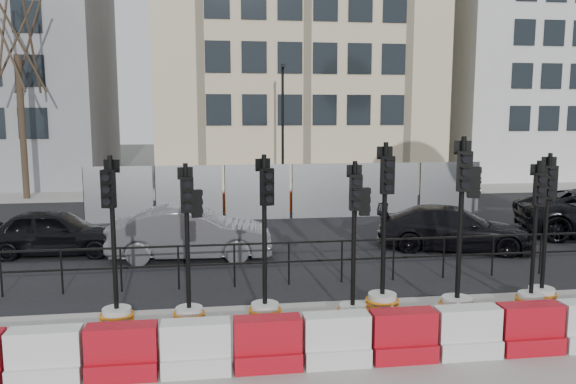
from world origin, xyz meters
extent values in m
plane|color=#51514C|center=(0.00, 0.00, 0.00)|extent=(120.00, 120.00, 0.00)
cube|color=gray|center=(0.00, -3.00, 0.01)|extent=(40.00, 6.00, 0.02)
cube|color=black|center=(0.00, 7.00, 0.01)|extent=(40.00, 14.00, 0.03)
cube|color=gray|center=(0.00, 16.00, 0.01)|extent=(40.00, 4.00, 0.02)
cube|color=beige|center=(2.00, 22.00, 9.00)|extent=(15.00, 10.00, 18.00)
cube|color=silver|center=(17.00, 22.00, 8.00)|extent=(12.00, 9.00, 16.00)
cylinder|color=black|center=(-7.20, 1.20, 0.50)|extent=(0.04, 0.04, 1.00)
cylinder|color=black|center=(-6.00, 1.20, 0.50)|extent=(0.04, 0.04, 1.00)
cylinder|color=black|center=(-4.80, 1.20, 0.50)|extent=(0.04, 0.04, 1.00)
cylinder|color=black|center=(-3.60, 1.20, 0.50)|extent=(0.04, 0.04, 1.00)
cylinder|color=black|center=(-2.40, 1.20, 0.50)|extent=(0.04, 0.04, 1.00)
cylinder|color=black|center=(-1.20, 1.20, 0.50)|extent=(0.04, 0.04, 1.00)
cylinder|color=black|center=(0.00, 1.20, 0.50)|extent=(0.04, 0.04, 1.00)
cylinder|color=black|center=(1.20, 1.20, 0.50)|extent=(0.04, 0.04, 1.00)
cylinder|color=black|center=(2.40, 1.20, 0.50)|extent=(0.04, 0.04, 1.00)
cylinder|color=black|center=(3.60, 1.20, 0.50)|extent=(0.04, 0.04, 1.00)
cylinder|color=black|center=(4.80, 1.20, 0.50)|extent=(0.04, 0.04, 1.00)
cube|color=black|center=(0.00, 1.20, 0.98)|extent=(18.00, 0.04, 0.04)
cube|color=black|center=(0.00, 1.20, 0.55)|extent=(18.00, 0.04, 0.04)
cube|color=gray|center=(-6.00, 9.00, 1.00)|extent=(2.30, 0.05, 2.00)
cylinder|color=black|center=(-7.15, 9.00, 1.00)|extent=(0.05, 0.05, 2.00)
cube|color=gray|center=(-3.60, 9.00, 1.00)|extent=(2.30, 0.05, 2.00)
cylinder|color=black|center=(-4.75, 9.00, 1.00)|extent=(0.05, 0.05, 2.00)
cube|color=gray|center=(-1.20, 9.00, 1.00)|extent=(2.30, 0.05, 2.00)
cylinder|color=black|center=(-2.35, 9.00, 1.00)|extent=(0.05, 0.05, 2.00)
cube|color=gray|center=(1.20, 9.00, 1.00)|extent=(2.30, 0.05, 2.00)
cylinder|color=black|center=(0.05, 9.00, 1.00)|extent=(0.05, 0.05, 2.00)
cube|color=gray|center=(3.60, 9.00, 1.00)|extent=(2.30, 0.05, 2.00)
cylinder|color=black|center=(2.45, 9.00, 1.00)|extent=(0.05, 0.05, 2.00)
cube|color=gray|center=(6.00, 9.00, 1.00)|extent=(2.30, 0.05, 2.00)
cylinder|color=black|center=(4.85, 9.00, 1.00)|extent=(0.05, 0.05, 2.00)
cube|color=#E14A0F|center=(-4.00, 10.50, 0.40)|extent=(1.00, 0.40, 0.80)
cube|color=#E14A0F|center=(-2.00, 10.50, 0.40)|extent=(1.00, 0.40, 0.80)
cube|color=#E14A0F|center=(0.00, 10.50, 0.40)|extent=(1.00, 0.40, 0.80)
cube|color=#E14A0F|center=(2.00, 10.50, 0.40)|extent=(1.00, 0.40, 0.80)
cube|color=#E14A0F|center=(4.00, 10.50, 0.40)|extent=(1.00, 0.40, 0.80)
cylinder|color=black|center=(0.50, 15.00, 3.00)|extent=(0.12, 0.12, 6.00)
cube|color=black|center=(0.50, 14.75, 5.90)|extent=(0.12, 0.50, 0.12)
cylinder|color=#473828|center=(-11.00, 15.50, 3.15)|extent=(0.28, 0.28, 6.30)
cube|color=white|center=(-5.25, -2.80, 0.15)|extent=(1.00, 0.50, 0.30)
cube|color=white|center=(-5.25, -2.80, 0.55)|extent=(1.00, 0.35, 0.50)
cube|color=red|center=(-4.20, -2.80, 0.15)|extent=(1.00, 0.50, 0.30)
cube|color=red|center=(-4.20, -2.80, 0.55)|extent=(1.00, 0.35, 0.50)
cube|color=white|center=(-3.15, -2.80, 0.15)|extent=(1.00, 0.50, 0.30)
cube|color=white|center=(-3.15, -2.80, 0.55)|extent=(1.00, 0.35, 0.50)
cube|color=red|center=(-2.10, -2.80, 0.15)|extent=(1.00, 0.50, 0.30)
cube|color=red|center=(-2.10, -2.80, 0.55)|extent=(1.00, 0.35, 0.50)
cube|color=white|center=(-1.05, -2.80, 0.15)|extent=(1.00, 0.50, 0.30)
cube|color=white|center=(-1.05, -2.80, 0.55)|extent=(1.00, 0.35, 0.50)
cube|color=red|center=(0.00, -2.80, 0.15)|extent=(1.00, 0.50, 0.30)
cube|color=red|center=(0.00, -2.80, 0.55)|extent=(1.00, 0.35, 0.50)
cube|color=white|center=(1.05, -2.80, 0.15)|extent=(1.00, 0.50, 0.30)
cube|color=white|center=(1.05, -2.80, 0.55)|extent=(1.00, 0.35, 0.50)
cube|color=red|center=(2.10, -2.80, 0.15)|extent=(1.00, 0.50, 0.30)
cube|color=red|center=(2.10, -2.80, 0.55)|extent=(1.00, 0.35, 0.50)
cylinder|color=silver|center=(-4.58, -0.84, 0.19)|extent=(0.51, 0.51, 0.37)
torus|color=orange|center=(-4.58, -0.84, 0.11)|extent=(0.61, 0.61, 0.05)
torus|color=orange|center=(-4.58, -0.84, 0.19)|extent=(0.61, 0.61, 0.05)
torus|color=orange|center=(-4.58, -0.84, 0.26)|extent=(0.61, 0.61, 0.05)
cylinder|color=black|center=(-4.58, -0.84, 1.68)|extent=(0.08, 0.08, 2.81)
cube|color=black|center=(-4.61, -0.94, 2.53)|extent=(0.25, 0.19, 0.65)
cylinder|color=black|center=(-4.63, -1.02, 2.32)|extent=(0.15, 0.08, 0.14)
cylinder|color=black|center=(-4.63, -1.02, 2.53)|extent=(0.15, 0.08, 0.14)
cylinder|color=black|center=(-4.63, -1.02, 2.73)|extent=(0.15, 0.08, 0.14)
cube|color=black|center=(-4.57, -0.78, 2.90)|extent=(0.28, 0.10, 0.22)
cylinder|color=silver|center=(-3.31, -0.92, 0.18)|extent=(0.48, 0.48, 0.36)
torus|color=orange|center=(-3.31, -0.92, 0.11)|extent=(0.58, 0.58, 0.04)
torus|color=orange|center=(-3.31, -0.92, 0.18)|extent=(0.58, 0.58, 0.04)
torus|color=orange|center=(-3.31, -0.92, 0.25)|extent=(0.58, 0.58, 0.04)
cylinder|color=black|center=(-3.31, -0.92, 1.61)|extent=(0.08, 0.08, 2.68)
cube|color=black|center=(-3.29, -1.03, 2.41)|extent=(0.23, 0.16, 0.62)
cylinder|color=black|center=(-3.28, -1.10, 2.21)|extent=(0.14, 0.07, 0.13)
cylinder|color=black|center=(-3.28, -1.10, 2.41)|extent=(0.14, 0.07, 0.13)
cylinder|color=black|center=(-3.28, -1.10, 2.61)|extent=(0.14, 0.07, 0.13)
cube|color=black|center=(-3.32, -0.87, 2.77)|extent=(0.27, 0.07, 0.21)
cube|color=black|center=(-3.14, -0.89, 2.23)|extent=(0.20, 0.15, 0.49)
cylinder|color=silver|center=(-1.95, -0.95, 0.19)|extent=(0.50, 0.50, 0.37)
torus|color=orange|center=(-1.95, -0.95, 0.11)|extent=(0.61, 0.61, 0.05)
torus|color=orange|center=(-1.95, -0.95, 0.19)|extent=(0.61, 0.61, 0.05)
torus|color=orange|center=(-1.95, -0.95, 0.26)|extent=(0.61, 0.61, 0.05)
cylinder|color=black|center=(-1.95, -0.95, 1.68)|extent=(0.08, 0.08, 2.80)
cube|color=black|center=(-1.91, -1.06, 2.52)|extent=(0.26, 0.20, 0.65)
cylinder|color=black|center=(-1.89, -1.13, 2.32)|extent=(0.15, 0.09, 0.14)
cylinder|color=black|center=(-1.89, -1.13, 2.52)|extent=(0.15, 0.09, 0.14)
cylinder|color=black|center=(-1.89, -1.13, 2.73)|extent=(0.15, 0.09, 0.14)
cube|color=black|center=(-1.97, -0.90, 2.90)|extent=(0.27, 0.12, 0.22)
cylinder|color=silver|center=(-0.38, -1.21, 0.18)|extent=(0.49, 0.49, 0.36)
torus|color=orange|center=(-0.38, -1.21, 0.11)|extent=(0.59, 0.59, 0.05)
torus|color=orange|center=(-0.38, -1.21, 0.18)|extent=(0.59, 0.59, 0.05)
torus|color=orange|center=(-0.38, -1.21, 0.25)|extent=(0.59, 0.59, 0.05)
cylinder|color=black|center=(-0.38, -1.21, 1.62)|extent=(0.08, 0.08, 2.70)
cube|color=black|center=(-0.38, -1.32, 2.43)|extent=(0.22, 0.14, 0.63)
cylinder|color=black|center=(-0.39, -1.39, 2.23)|extent=(0.14, 0.05, 0.14)
cylinder|color=black|center=(-0.39, -1.39, 2.43)|extent=(0.14, 0.05, 0.14)
cylinder|color=black|center=(-0.39, -1.39, 2.63)|extent=(0.14, 0.05, 0.14)
cube|color=black|center=(-0.38, -1.16, 2.79)|extent=(0.27, 0.04, 0.22)
cube|color=black|center=(-0.20, -1.22, 2.25)|extent=(0.19, 0.13, 0.50)
cylinder|color=silver|center=(0.31, -0.78, 0.20)|extent=(0.54, 0.54, 0.40)
torus|color=orange|center=(0.31, -0.78, 0.12)|extent=(0.64, 0.64, 0.05)
torus|color=orange|center=(0.31, -0.78, 0.20)|extent=(0.64, 0.64, 0.05)
torus|color=orange|center=(0.31, -0.78, 0.28)|extent=(0.64, 0.64, 0.05)
cylinder|color=black|center=(0.31, -0.78, 1.79)|extent=(0.09, 0.09, 2.98)
cube|color=black|center=(0.32, -0.90, 2.68)|extent=(0.24, 0.15, 0.69)
cylinder|color=black|center=(0.32, -0.98, 2.46)|extent=(0.15, 0.05, 0.15)
cylinder|color=black|center=(0.32, -0.98, 2.68)|extent=(0.15, 0.05, 0.15)
cylinder|color=black|center=(0.32, -0.98, 2.90)|extent=(0.15, 0.05, 0.15)
cube|color=black|center=(0.31, -0.72, 3.08)|extent=(0.30, 0.04, 0.24)
cylinder|color=silver|center=(1.61, -1.24, 0.21)|extent=(0.56, 0.56, 0.41)
torus|color=orange|center=(1.61, -1.24, 0.12)|extent=(0.67, 0.67, 0.05)
torus|color=orange|center=(1.61, -1.24, 0.21)|extent=(0.67, 0.67, 0.05)
torus|color=orange|center=(1.61, -1.24, 0.29)|extent=(0.67, 0.67, 0.05)
cylinder|color=black|center=(1.61, -1.24, 1.85)|extent=(0.09, 0.09, 3.08)
cube|color=black|center=(1.58, -1.36, 2.78)|extent=(0.27, 0.19, 0.72)
cylinder|color=black|center=(1.57, -1.44, 2.55)|extent=(0.16, 0.08, 0.15)
cylinder|color=black|center=(1.57, -1.44, 2.78)|extent=(0.16, 0.08, 0.15)
cylinder|color=black|center=(1.57, -1.44, 3.00)|extent=(0.16, 0.08, 0.15)
cube|color=black|center=(1.62, -1.18, 3.19)|extent=(0.31, 0.09, 0.25)
cube|color=black|center=(1.81, -1.28, 2.57)|extent=(0.23, 0.17, 0.57)
cylinder|color=silver|center=(3.21, -1.03, 0.18)|extent=(0.48, 0.48, 0.35)
torus|color=orange|center=(3.21, -1.03, 0.11)|extent=(0.58, 0.58, 0.04)
torus|color=orange|center=(3.21, -1.03, 0.18)|extent=(0.58, 0.58, 0.04)
torus|color=orange|center=(3.21, -1.03, 0.25)|extent=(0.58, 0.58, 0.04)
cylinder|color=black|center=(3.21, -1.03, 1.59)|extent=(0.08, 0.08, 2.66)
cube|color=black|center=(3.20, -1.13, 2.39)|extent=(0.23, 0.16, 0.62)
cylinder|color=black|center=(3.18, -1.20, 2.20)|extent=(0.14, 0.07, 0.13)
cylinder|color=black|center=(3.18, -1.20, 2.39)|extent=(0.14, 0.07, 0.13)
cylinder|color=black|center=(3.18, -1.20, 2.59)|extent=(0.14, 0.07, 0.13)
cube|color=black|center=(3.22, -0.98, 2.75)|extent=(0.27, 0.07, 0.21)
cylinder|color=silver|center=(3.58, -0.80, 0.18)|extent=(0.50, 0.50, 0.37)
torus|color=orange|center=(3.58, -0.80, 0.11)|extent=(0.60, 0.60, 0.05)
torus|color=orange|center=(3.58, -0.80, 0.18)|extent=(0.60, 0.60, 0.05)
torus|color=orange|center=(3.58, -0.80, 0.26)|extent=(0.60, 0.60, 0.05)
cylinder|color=black|center=(3.58, -0.80, 1.66)|extent=(0.08, 0.08, 2.77)
cube|color=black|center=(3.55, -0.91, 2.49)|extent=(0.25, 0.18, 0.65)
cylinder|color=black|center=(3.53, -0.98, 2.29)|extent=(0.15, 0.08, 0.14)
cylinder|color=black|center=(3.53, -0.98, 2.49)|extent=(0.15, 0.08, 0.14)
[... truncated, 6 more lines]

